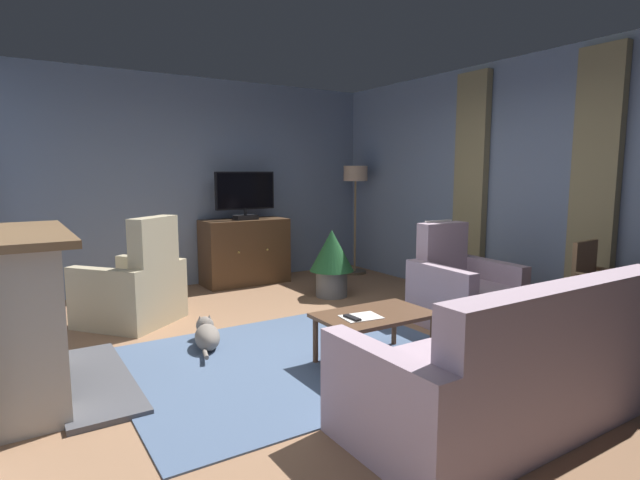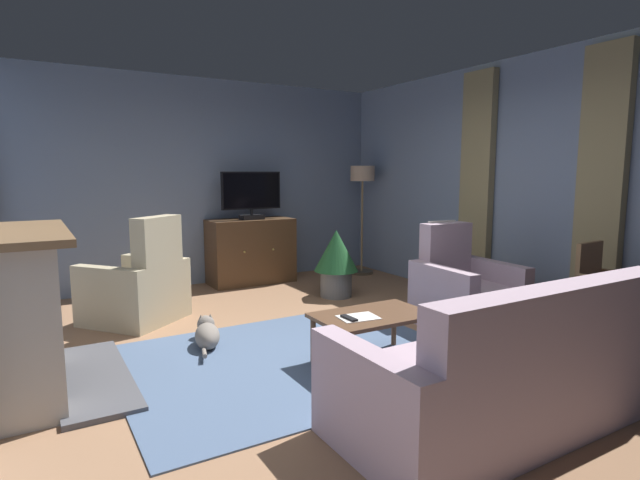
% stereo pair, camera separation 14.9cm
% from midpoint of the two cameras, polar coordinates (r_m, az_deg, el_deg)
% --- Properties ---
extents(ground_plane, '(5.62, 6.90, 0.04)m').
position_cam_midpoint_polar(ground_plane, '(4.44, 2.25, -12.70)').
color(ground_plane, '#936B4C').
extents(wall_back, '(5.62, 0.10, 2.78)m').
position_cam_midpoint_polar(wall_back, '(7.07, -11.96, 6.44)').
color(wall_back, slate).
rests_on(wall_back, ground_plane).
extents(wall_right_with_window, '(0.10, 6.90, 2.78)m').
position_cam_midpoint_polar(wall_right_with_window, '(5.96, 23.63, 5.76)').
color(wall_right_with_window, slate).
rests_on(wall_right_with_window, ground_plane).
extents(curtain_panel_near, '(0.10, 0.44, 2.34)m').
position_cam_midpoint_polar(curtain_panel_near, '(5.41, 30.23, 6.70)').
color(curtain_panel_near, '#8E7F56').
extents(curtain_panel_far, '(0.10, 0.44, 2.34)m').
position_cam_midpoint_polar(curtain_panel_far, '(6.28, 18.17, 7.36)').
color(curtain_panel_far, '#8E7F56').
extents(rug_central, '(2.72, 2.14, 0.01)m').
position_cam_midpoint_polar(rug_central, '(4.23, -2.14, -13.39)').
color(rug_central, slate).
rests_on(rug_central, ground_plane).
extents(fireplace, '(0.87, 1.47, 1.15)m').
position_cam_midpoint_polar(fireplace, '(3.98, -29.36, -7.62)').
color(fireplace, '#4C4C51').
rests_on(fireplace, ground_plane).
extents(tv_cabinet, '(1.16, 0.57, 0.89)m').
position_cam_midpoint_polar(tv_cabinet, '(6.99, -7.29, -1.44)').
color(tv_cabinet, '#352315').
rests_on(tv_cabinet, ground_plane).
extents(television, '(0.84, 0.20, 0.65)m').
position_cam_midpoint_polar(television, '(6.86, -7.23, 5.23)').
color(television, black).
rests_on(television, tv_cabinet).
extents(coffee_table, '(0.93, 0.59, 0.41)m').
position_cam_midpoint_polar(coffee_table, '(4.06, 7.06, -9.03)').
color(coffee_table, brown).
rests_on(coffee_table, ground_plane).
extents(tv_remote, '(0.05, 0.17, 0.02)m').
position_cam_midpoint_polar(tv_remote, '(3.87, 4.45, -8.92)').
color(tv_remote, black).
rests_on(tv_remote, coffee_table).
extents(folded_newspaper, '(0.33, 0.26, 0.01)m').
position_cam_midpoint_polar(folded_newspaper, '(3.93, 5.49, -8.80)').
color(folded_newspaper, silver).
rests_on(folded_newspaper, coffee_table).
extents(sofa_floral, '(2.20, 0.94, 0.92)m').
position_cam_midpoint_polar(sofa_floral, '(3.39, 22.26, -14.02)').
color(sofa_floral, '#AD93A3').
rests_on(sofa_floral, ground_plane).
extents(armchair_beside_cabinet, '(0.86, 0.93, 1.03)m').
position_cam_midpoint_polar(armchair_beside_cabinet, '(5.22, 16.97, -5.94)').
color(armchair_beside_cabinet, '#AD93A3').
rests_on(armchair_beside_cabinet, ground_plane).
extents(armchair_in_far_corner, '(1.16, 1.16, 1.10)m').
position_cam_midpoint_polar(armchair_in_far_corner, '(5.46, -19.33, -5.31)').
color(armchair_in_far_corner, tan).
rests_on(armchair_in_far_corner, ground_plane).
extents(side_chair_beside_plant, '(0.46, 0.48, 0.93)m').
position_cam_midpoint_polar(side_chair_beside_plant, '(4.95, 30.46, -5.31)').
color(side_chair_beside_plant, brown).
rests_on(side_chair_beside_plant, ground_plane).
extents(potted_plant_tall_palm_by_window, '(0.54, 0.54, 0.83)m').
position_cam_midpoint_polar(potted_plant_tall_palm_by_window, '(6.15, 2.55, -2.14)').
color(potted_plant_tall_palm_by_window, slate).
rests_on(potted_plant_tall_palm_by_window, ground_plane).
extents(cat, '(0.32, 0.72, 0.23)m').
position_cam_midpoint_polar(cat, '(4.58, -11.87, -10.46)').
color(cat, gray).
rests_on(cat, ground_plane).
extents(floor_lamp, '(0.36, 0.36, 1.63)m').
position_cam_midpoint_polar(floor_lamp, '(7.51, 5.43, 5.74)').
color(floor_lamp, '#4C4233').
rests_on(floor_lamp, ground_plane).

